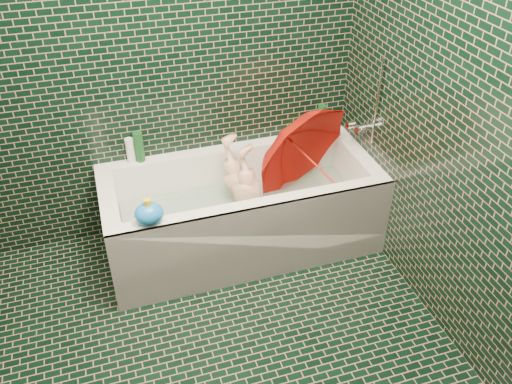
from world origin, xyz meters
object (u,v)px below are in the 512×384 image
object	(u,v)px
bathtub	(242,219)
bath_toy	(149,213)
rubber_duck	(296,129)
umbrella	(314,163)
child	(249,201)

from	to	relation	value
bathtub	bath_toy	size ratio (longest dim) A/B	9.46
rubber_duck	bath_toy	size ratio (longest dim) A/B	0.69
rubber_duck	bath_toy	world-z (taller)	bath_toy
bathtub	umbrella	bearing A→B (deg)	-5.24
umbrella	bathtub	bearing A→B (deg)	157.51
bathtub	bath_toy	world-z (taller)	bath_toy
child	rubber_duck	world-z (taller)	rubber_duck
bathtub	child	world-z (taller)	bathtub
umbrella	bath_toy	bearing A→B (deg)	176.62
bathtub	child	distance (m)	0.12
bathtub	rubber_duck	world-z (taller)	rubber_duck
bathtub	rubber_duck	xyz separation A→B (m)	(0.49, 0.36, 0.38)
child	bath_toy	bearing A→B (deg)	-78.30
umbrella	rubber_duck	size ratio (longest dim) A/B	5.43
bath_toy	bathtub	bearing A→B (deg)	38.95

